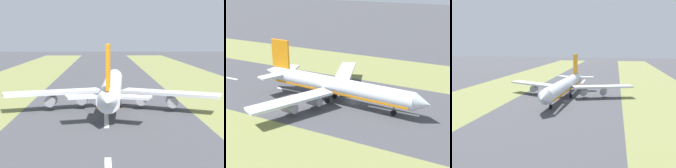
{
  "view_description": "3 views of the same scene",
  "coord_description": "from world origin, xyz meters",
  "views": [
    {
      "loc": [
        -0.78,
        -122.12,
        22.21
      ],
      "look_at": [
        1.95,
        -4.88,
        7.0
      ],
      "focal_mm": 60.0,
      "sensor_mm": 36.0,
      "label": 1
    },
    {
      "loc": [
        94.16,
        43.46,
        44.07
      ],
      "look_at": [
        1.95,
        -4.88,
        7.0
      ],
      "focal_mm": 50.0,
      "sensor_mm": 36.0,
      "label": 2
    },
    {
      "loc": [
        -21.83,
        115.53,
        25.65
      ],
      "look_at": [
        1.95,
        -4.88,
        7.0
      ],
      "focal_mm": 42.0,
      "sensor_mm": 36.0,
      "label": 3
    }
  ],
  "objects": [
    {
      "name": "ground_plane",
      "position": [
        0.0,
        0.0,
        0.0
      ],
      "size": [
        800.0,
        800.0,
        0.0
      ],
      "primitive_type": "plane",
      "color": "#424247"
    },
    {
      "name": "grass_median_west",
      "position": [
        -45.0,
        0.0,
        0.0
      ],
      "size": [
        40.0,
        600.0,
        0.01
      ],
      "primitive_type": "cube",
      "color": "olive",
      "rests_on": "ground"
    },
    {
      "name": "grass_median_east",
      "position": [
        45.0,
        0.0,
        0.0
      ],
      "size": [
        40.0,
        600.0,
        0.01
      ],
      "primitive_type": "cube",
      "color": "olive",
      "rests_on": "ground"
    },
    {
      "name": "centreline_dash_near",
      "position": [
        0.0,
        -64.88,
        0.01
      ],
      "size": [
        1.2,
        18.0,
        0.01
      ],
      "primitive_type": "cube",
      "color": "silver",
      "rests_on": "ground"
    },
    {
      "name": "centreline_dash_mid",
      "position": [
        0.0,
        -24.88,
        0.01
      ],
      "size": [
        1.2,
        18.0,
        0.01
      ],
      "primitive_type": "cube",
      "color": "silver",
      "rests_on": "ground"
    },
    {
      "name": "centreline_dash_far",
      "position": [
        0.0,
        15.12,
        0.01
      ],
      "size": [
        1.2,
        18.0,
        0.01
      ],
      "primitive_type": "cube",
      "color": "silver",
      "rests_on": "ground"
    },
    {
      "name": "airplane_main_jet",
      "position": [
        1.84,
        -6.78,
        6.02
      ],
      "size": [
        64.03,
        67.21,
        20.2
      ],
      "color": "silver",
      "rests_on": "ground"
    }
  ]
}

